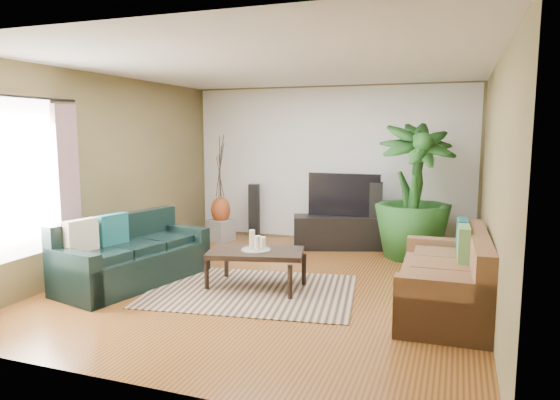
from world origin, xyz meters
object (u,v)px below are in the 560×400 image
at_px(tv_stand, 343,232).
at_px(potted_plant, 414,191).
at_px(side_table, 149,246).
at_px(pedestal, 221,230).
at_px(sofa_right, 443,271).
at_px(speaker_right, 376,216).
at_px(vase, 221,210).
at_px(coffee_table, 256,269).
at_px(sofa_left, 134,250).
at_px(speaker_left, 254,211).
at_px(television, 344,195).

height_order(tv_stand, potted_plant, potted_plant).
bearing_deg(side_table, pedestal, 78.61).
xyz_separation_m(sofa_right, speaker_right, (-1.13, 2.52, 0.13)).
bearing_deg(speaker_right, potted_plant, -34.81).
distance_m(sofa_right, tv_stand, 2.95).
xyz_separation_m(speaker_right, side_table, (-3.02, -1.92, -0.31)).
xyz_separation_m(speaker_right, vase, (-2.68, -0.22, -0.01)).
bearing_deg(coffee_table, vase, 111.66).
height_order(sofa_left, coffee_table, sofa_left).
relative_size(sofa_left, vase, 4.10).
bearing_deg(pedestal, speaker_left, 44.03).
distance_m(speaker_right, potted_plant, 0.84).
distance_m(pedestal, vase, 0.35).
bearing_deg(speaker_right, vase, 178.46).
bearing_deg(speaker_left, side_table, -122.33).
relative_size(speaker_left, speaker_right, 0.88).
xyz_separation_m(tv_stand, speaker_left, (-1.71, 0.30, 0.22)).
xyz_separation_m(speaker_left, side_table, (-0.80, -2.14, -0.25)).
height_order(sofa_left, speaker_left, speaker_left).
bearing_deg(sofa_left, pedestal, 15.06).
xyz_separation_m(speaker_right, potted_plant, (0.61, -0.33, 0.47)).
xyz_separation_m(potted_plant, side_table, (-3.64, -1.58, -0.79)).
bearing_deg(side_table, speaker_right, 32.36).
relative_size(speaker_right, vase, 2.33).
bearing_deg(side_table, vase, 78.61).
bearing_deg(potted_plant, coffee_table, -127.73).
bearing_deg(sofa_left, potted_plant, -38.79).
xyz_separation_m(speaker_right, pedestal, (-2.68, -0.22, -0.37)).
xyz_separation_m(sofa_left, tv_stand, (2.08, 2.77, -0.16)).
distance_m(coffee_table, tv_stand, 2.49).
bearing_deg(sofa_right, sofa_left, -86.72).
relative_size(speaker_left, side_table, 2.04).
bearing_deg(sofa_right, speaker_left, -130.96).
relative_size(pedestal, vase, 0.78).
bearing_deg(coffee_table, speaker_left, 99.52).
xyz_separation_m(sofa_left, sofa_right, (3.72, 0.32, 0.00)).
distance_m(tv_stand, television, 0.62).
relative_size(sofa_left, television, 1.64).
distance_m(television, pedestal, 2.28).
relative_size(sofa_right, tv_stand, 1.21).
height_order(sofa_right, television, television).
height_order(coffee_table, speaker_right, speaker_right).
relative_size(coffee_table, television, 0.97).
bearing_deg(speaker_right, speaker_left, 168.18).
relative_size(sofa_left, speaker_left, 2.00).
bearing_deg(potted_plant, vase, 178.02).
distance_m(sofa_left, potted_plant, 4.12).
bearing_deg(sofa_right, coffee_table, -92.12).
bearing_deg(tv_stand, coffee_table, -121.36).
height_order(tv_stand, vase, vase).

